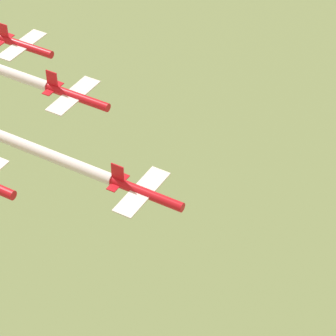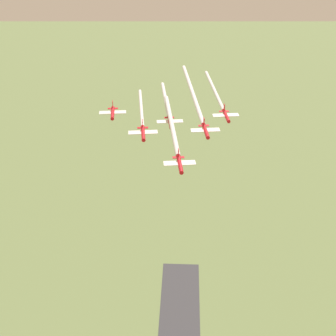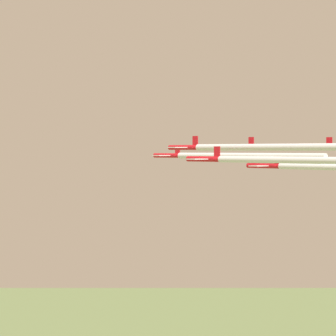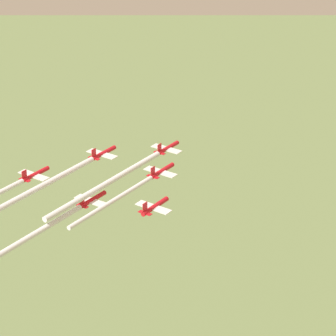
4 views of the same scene
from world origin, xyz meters
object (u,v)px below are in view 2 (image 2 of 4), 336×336
Objects in this scene: jet_1 at (205,130)px; jet_5 at (113,113)px; jet_2 at (143,133)px; jet_3 at (226,115)px; jet_4 at (170,122)px; jet_0 at (180,163)px.

jet_5 is (-6.67, -29.86, -0.13)m from jet_1.
jet_2 is at bearing 120.47° from jet_5.
jet_3 reaches higher than jet_4.
jet_2 is at bearing 59.53° from jet_4.
jet_0 is at bearing 120.47° from jet_2.
jet_2 is 1.00× the size of jet_3.
jet_0 is at bearing 90.00° from jet_4.
jet_5 is at bearing -59.53° from jet_0.
jet_5 is at bearing 0.00° from jet_3.
jet_1 is (-17.02, 4.09, 1.85)m from jet_0.
jet_4 is at bearing 180.00° from jet_5.
jet_5 is at bearing -29.54° from jet_1.
jet_5 is at bearing -59.53° from jet_2.
jet_2 is 1.00× the size of jet_5.
jet_2 is (-11.84, -12.89, 1.82)m from jet_0.
jet_0 is 1.00× the size of jet_4.
jet_4 is (5.18, -16.98, -1.55)m from jet_3.
jet_4 is at bearing -90.00° from jet_0.
jet_1 reaches higher than jet_2.
jet_3 is at bearing -180.00° from jet_4.
jet_3 is 1.00× the size of jet_4.
jet_4 is at bearing -59.53° from jet_1.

